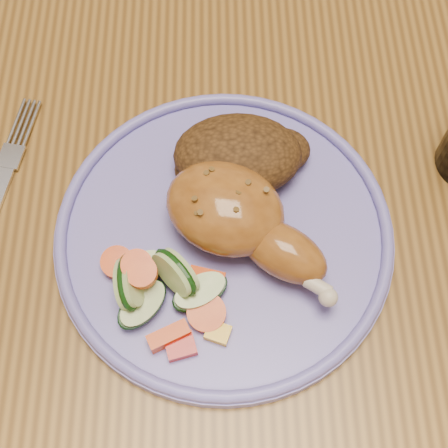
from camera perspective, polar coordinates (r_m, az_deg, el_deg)
The scene contains 7 objects.
ground at distance 1.27m, azimuth 1.69°, elevation -11.41°, with size 4.00×4.00×0.00m, color brown.
dining_table at distance 0.65m, azimuth 3.25°, elevation 3.77°, with size 0.90×1.40×0.75m.
plate at distance 0.52m, azimuth 0.00°, elevation -1.01°, with size 0.28×0.28×0.01m, color #726AC4.
plate_rim at distance 0.51m, azimuth 0.00°, elevation -0.49°, with size 0.28×0.28×0.01m, color #726AC4.
chicken_leg at distance 0.50m, azimuth 1.37°, elevation 0.50°, with size 0.15×0.14×0.05m.
rice_pilaf at distance 0.53m, azimuth 1.51°, elevation 6.29°, with size 0.12×0.08×0.05m.
vegetable_pile at distance 0.49m, azimuth -5.89°, elevation -5.71°, with size 0.11×0.10×0.05m.
Camera 1 is at (-0.04, -0.32, 1.23)m, focal length 50.00 mm.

